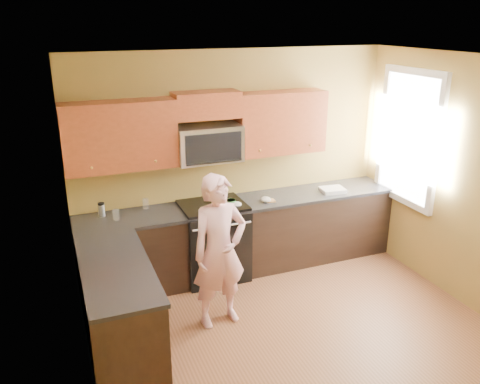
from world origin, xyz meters
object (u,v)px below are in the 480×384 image
frying_pan (216,210)px  travel_mug (102,216)px  stove (213,240)px  microwave (208,161)px  woman (220,252)px  butter_tub (230,206)px

frying_pan → travel_mug: 1.29m
frying_pan → travel_mug: (-1.23, 0.38, -0.03)m
stove → travel_mug: 1.34m
microwave → frying_pan: microwave is taller
woman → butter_tub: woman is taller
stove → woman: bearing=-104.7°
stove → butter_tub: size_ratio=7.47×
woman → butter_tub: 1.00m
stove → microwave: 0.98m
woman → frying_pan: (0.22, 0.74, 0.14)m
stove → microwave: bearing=90.0°
butter_tub → travel_mug: travel_mug is taller
stove → butter_tub: bearing=-14.2°
microwave → frying_pan: bearing=-94.5°
woman → frying_pan: 0.78m
microwave → woman: bearing=-103.1°
stove → butter_tub: (0.20, -0.05, 0.45)m
woman → butter_tub: bearing=56.2°
microwave → travel_mug: microwave is taller
stove → frying_pan: (-0.03, -0.21, 0.47)m
microwave → butter_tub: 0.60m
butter_tub → travel_mug: (-1.46, 0.22, 0.00)m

